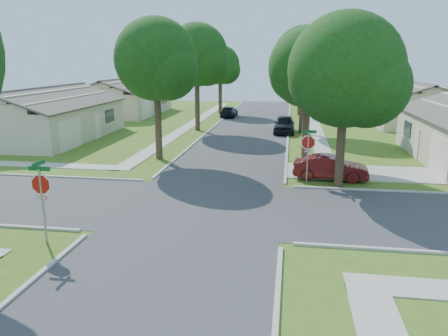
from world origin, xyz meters
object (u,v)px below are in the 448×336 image
stop_sign_sw (41,188)px  tree_w_far (221,67)px  tree_e_near (309,72)px  house_ne_far (412,108)px  tree_w_near (157,63)px  tree_w_mid (197,58)px  tree_e_mid (305,61)px  tree_e_far (302,63)px  car_curb_east (284,124)px  stop_sign_ne (308,145)px  house_nw_far (124,101)px  car_curb_west (229,112)px  house_nw_near (47,120)px  car_driveway (331,168)px  tree_ne_corner (347,75)px

stop_sign_sw → tree_w_far: 38.86m
tree_e_near → house_ne_far: (11.24, 19.99, -4.13)m
tree_w_far → house_ne_far: tree_w_far is taller
tree_w_near → tree_w_mid: bearing=90.0°
tree_e_mid → tree_w_mid: (-9.40, 0.00, 0.24)m
tree_e_far → car_curb_east: (-1.55, -13.19, -5.21)m
stop_sign_ne → house_nw_far: size_ratio=0.22×
car_curb_west → tree_w_far: bearing=-65.4°
house_nw_near → car_driveway: house_nw_near is taller
stop_sign_sw → tree_e_far: bearing=76.3°
house_nw_near → car_curb_west: (12.79, 15.88, -0.92)m
tree_e_near → car_curb_west: (-7.95, 21.87, -5.05)m
stop_sign_ne → car_curb_east: (-1.50, 16.12, -1.26)m
stop_sign_sw → tree_w_mid: 26.09m
tree_e_far → tree_w_near: tree_w_near is taller
tree_w_far → car_curb_west: bearing=-65.2°
tree_e_far → car_curb_west: size_ratio=2.13×
stop_sign_sw → car_curb_east: bearing=72.8°
tree_e_near → house_nw_far: (-20.74, 22.99, -4.13)m
tree_w_far → house_nw_far: (-11.34, -2.01, -3.99)m
tree_ne_corner → house_nw_far: tree_ne_corner is taller
stop_sign_ne → tree_w_mid: bearing=119.8°
tree_ne_corner → car_curb_west: (-9.56, 26.67, -5.00)m
tree_e_mid → car_curb_west: bearing=128.9°
tree_e_far → house_nw_far: 21.31m
tree_w_near → tree_e_far: bearing=69.4°
stop_sign_sw → house_ne_far: house_ne_far is taller
stop_sign_sw → house_nw_near: (-11.29, 19.70, -0.51)m
tree_ne_corner → car_driveway: size_ratio=2.18×
house_nw_near → tree_e_far: bearing=42.5°
tree_e_mid → tree_w_near: bearing=-128.1°
tree_w_mid → house_nw_near: 13.77m
house_nw_near → tree_w_near: bearing=-27.8°
house_ne_far → car_driveway: (-9.99, -23.50, -0.86)m
tree_e_mid → car_curb_west: size_ratio=2.25×
tree_e_far → tree_w_mid: 16.05m
tree_w_near → car_driveway: size_ratio=2.26×
tree_ne_corner → house_nw_far: (-22.35, 27.79, -4.08)m
tree_w_far → tree_w_near: bearing=-90.0°
house_ne_far → house_nw_near: size_ratio=1.00×
car_curb_west → tree_w_mid: bearing=81.5°
house_nw_near → car_curb_east: (19.19, 5.82, -0.75)m
stop_sign_ne → tree_w_far: (-9.35, 29.31, 3.48)m
stop_sign_sw → tree_ne_corner: 14.64m
house_nw_near → car_driveway: size_ratio=3.42×
stop_sign_sw → tree_ne_corner: (11.06, 8.91, 3.56)m
tree_e_near → car_driveway: bearing=-70.4°
stop_sign_sw → tree_w_near: size_ratio=0.33×
tree_e_far → tree_e_near: bearing=-90.0°
tree_w_near → house_ne_far: 29.10m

